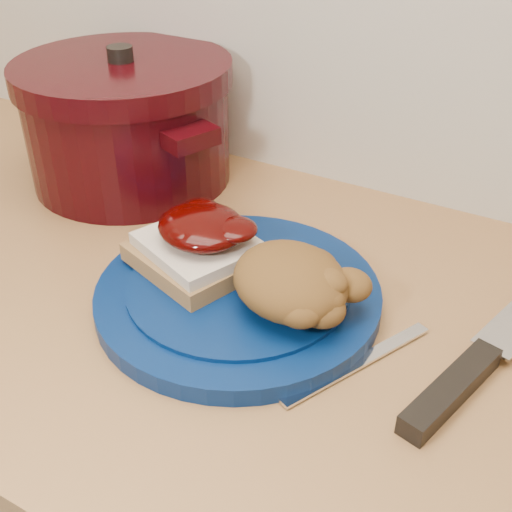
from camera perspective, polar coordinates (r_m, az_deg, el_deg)
The scene contains 7 objects.
plate at distance 0.67m, azimuth -1.59°, elevation -3.44°, with size 0.30×0.30×0.02m, color #051D4D.
sandwich at distance 0.68m, azimuth -5.11°, elevation 1.18°, with size 0.15×0.14×0.06m.
stuffing_mound at distance 0.61m, azimuth 3.06°, elevation -2.23°, with size 0.12×0.10×0.06m, color brown.
chef_knife at distance 0.63m, azimuth 19.19°, elevation -8.88°, with size 0.12×0.35×0.02m.
butter_knife at distance 0.61m, azimuth 9.04°, elevation -9.35°, with size 0.18×0.01×0.00m, color silver.
dutch_oven at distance 0.91m, azimuth -11.32°, elevation 11.69°, with size 0.37×0.37×0.18m.
pepper_grinder at distance 1.00m, azimuth -12.94°, elevation 12.70°, with size 0.07×0.07×0.14m.
Camera 1 is at (0.29, 1.04, 1.31)m, focal length 45.00 mm.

